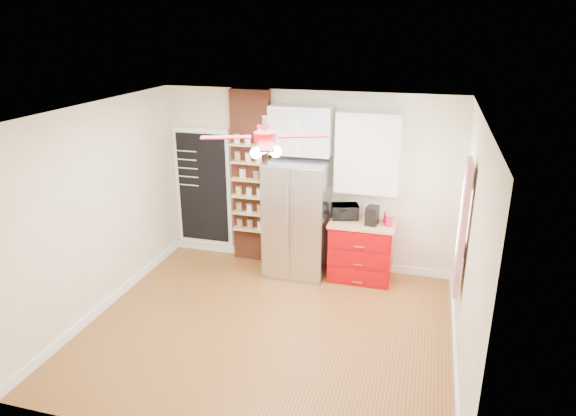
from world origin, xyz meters
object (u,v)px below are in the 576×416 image
(pantry_jar_oats, at_px, (243,174))
(canister_left, at_px, (389,221))
(toaster_oven, at_px, (345,212))
(fridge, at_px, (297,218))
(ceiling_fan, at_px, (265,137))
(coffee_maker, at_px, (372,216))
(red_cabinet, at_px, (361,250))

(pantry_jar_oats, bearing_deg, canister_left, -4.67)
(canister_left, bearing_deg, toaster_oven, 169.00)
(fridge, distance_m, ceiling_fan, 2.25)
(fridge, relative_size, toaster_oven, 4.57)
(canister_left, height_order, pantry_jar_oats, pantry_jar_oats)
(canister_left, bearing_deg, coffee_maker, -178.71)
(red_cabinet, height_order, canister_left, canister_left)
(pantry_jar_oats, bearing_deg, red_cabinet, -3.49)
(red_cabinet, relative_size, pantry_jar_oats, 6.53)
(fridge, bearing_deg, toaster_oven, 8.76)
(canister_left, relative_size, pantry_jar_oats, 1.08)
(coffee_maker, bearing_deg, canister_left, 11.53)
(red_cabinet, distance_m, toaster_oven, 0.62)
(fridge, bearing_deg, ceiling_fan, -88.24)
(red_cabinet, height_order, pantry_jar_oats, pantry_jar_oats)
(toaster_oven, height_order, pantry_jar_oats, pantry_jar_oats)
(toaster_oven, relative_size, pantry_jar_oats, 2.66)
(fridge, xyz_separation_m, coffee_maker, (1.11, -0.02, 0.16))
(red_cabinet, xyz_separation_m, ceiling_fan, (-0.92, -1.68, 1.97))
(ceiling_fan, distance_m, pantry_jar_oats, 2.25)
(toaster_oven, height_order, coffee_maker, coffee_maker)
(coffee_maker, height_order, pantry_jar_oats, pantry_jar_oats)
(coffee_maker, bearing_deg, fridge, -171.00)
(canister_left, xyz_separation_m, pantry_jar_oats, (-2.24, 0.18, 0.47))
(fridge, bearing_deg, red_cabinet, 2.95)
(fridge, distance_m, coffee_maker, 1.12)
(toaster_oven, relative_size, canister_left, 2.45)
(fridge, xyz_separation_m, canister_left, (1.34, -0.02, 0.10))
(fridge, relative_size, ceiling_fan, 1.25)
(red_cabinet, xyz_separation_m, coffee_maker, (0.14, -0.07, 0.58))
(canister_left, bearing_deg, fridge, 179.20)
(coffee_maker, bearing_deg, ceiling_fan, -113.09)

